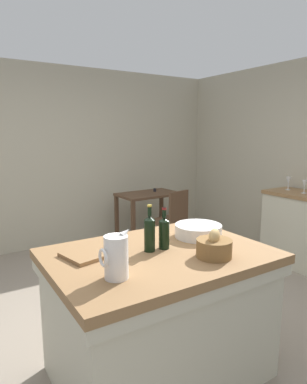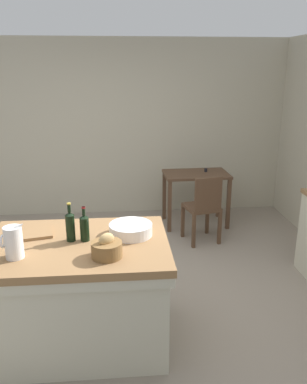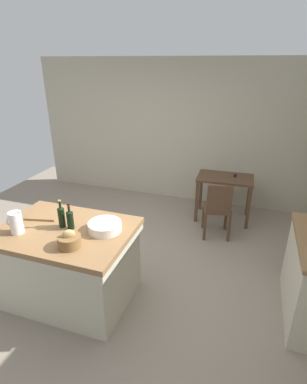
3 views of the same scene
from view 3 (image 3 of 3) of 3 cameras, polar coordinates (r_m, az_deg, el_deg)
name	(u,v)px [view 3 (image 3 of 3)]	position (r m, az deg, el deg)	size (l,w,h in m)	color
ground_plane	(116,272)	(4.09, -7.02, -14.76)	(6.76, 6.76, 0.00)	gray
wall_back	(172,132)	(5.79, 3.43, 11.30)	(5.32, 0.12, 2.60)	#B2AA93
island_table	(69,261)	(3.57, -15.69, -12.40)	(1.42, 1.02, 0.89)	olive
writing_desk	(225,184)	(5.17, 13.30, 1.48)	(0.92, 0.59, 0.81)	#513826
wooden_chair	(218,208)	(4.64, 12.00, -2.97)	(0.48, 0.48, 0.90)	#513826
pitcher	(16,222)	(3.40, -24.55, -5.24)	(0.17, 0.13, 0.28)	white
wash_bowl	(105,227)	(3.21, -9.16, -6.45)	(0.35, 0.35, 0.09)	white
bread_basket	(69,240)	(3.02, -15.59, -8.80)	(0.22, 0.22, 0.18)	brown
cutting_board	(44,215)	(3.70, -19.94, -4.05)	(0.34, 0.26, 0.02)	olive
wine_bottle_dark	(70,219)	(3.29, -15.46, -4.93)	(0.07, 0.07, 0.28)	black
wine_bottle_amber	(61,216)	(3.35, -16.98, -4.36)	(0.07, 0.07, 0.31)	black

